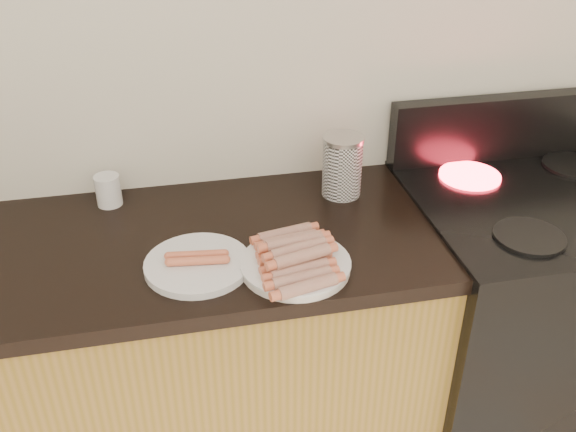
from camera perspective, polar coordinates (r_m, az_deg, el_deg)
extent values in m
cube|color=silver|center=(1.79, -2.93, 14.97)|extent=(4.00, 0.04, 2.60)
cube|color=olive|center=(2.00, -21.59, -14.90)|extent=(2.20, 0.59, 0.86)
cube|color=black|center=(2.19, 20.06, -9.12)|extent=(0.76, 0.65, 0.90)
cube|color=black|center=(1.94, 22.45, 1.28)|extent=(0.76, 0.65, 0.01)
cube|color=black|center=(2.11, 19.03, 7.52)|extent=(0.76, 0.06, 0.20)
cylinder|color=black|center=(1.73, 20.66, -1.72)|extent=(0.18, 0.18, 0.01)
cylinder|color=#FF1E2D|center=(1.98, 15.86, 3.47)|extent=(0.18, 0.18, 0.01)
cylinder|color=black|center=(2.15, 23.99, 4.15)|extent=(0.18, 0.18, 0.01)
cylinder|color=white|center=(1.52, 0.67, -4.50)|extent=(0.32, 0.32, 0.02)
cylinder|color=white|center=(1.55, -8.03, -4.29)|extent=(0.28, 0.28, 0.02)
cylinder|color=#9B383C|center=(1.42, 1.65, -6.29)|extent=(0.14, 0.05, 0.03)
cylinder|color=#9B383C|center=(1.45, 1.36, -5.54)|extent=(0.14, 0.05, 0.03)
cylinder|color=#9B383C|center=(1.47, 1.08, -4.81)|extent=(0.14, 0.05, 0.03)
cylinder|color=#9B383C|center=(1.50, 0.81, -4.11)|extent=(0.14, 0.05, 0.03)
cylinder|color=#9B383C|center=(1.52, 0.55, -3.44)|extent=(0.14, 0.05, 0.03)
cylinder|color=#9B383C|center=(1.55, 0.29, -2.78)|extent=(0.14, 0.05, 0.03)
cylinder|color=#9B383C|center=(1.58, 0.05, -2.15)|extent=(0.14, 0.05, 0.03)
cylinder|color=#9B383C|center=(1.60, -0.18, -1.54)|extent=(0.14, 0.05, 0.03)
cylinder|color=#9B383C|center=(1.47, 0.95, -3.66)|extent=(0.14, 0.05, 0.03)
cylinder|color=#9B383C|center=(1.50, 0.68, -2.98)|extent=(0.14, 0.05, 0.03)
cylinder|color=#9B383C|center=(1.52, 0.42, -2.32)|extent=(0.14, 0.05, 0.03)
cylinder|color=#BF6E3E|center=(1.52, -8.05, -3.96)|extent=(0.14, 0.04, 0.02)
cylinder|color=#BF6E3E|center=(1.54, -8.13, -3.43)|extent=(0.14, 0.04, 0.02)
cylinder|color=white|center=(1.81, 4.83, 4.30)|extent=(0.11, 0.11, 0.17)
cylinder|color=silver|center=(1.77, 4.96, 6.86)|extent=(0.11, 0.11, 0.01)
cylinder|color=white|center=(1.84, -15.69, 2.21)|extent=(0.08, 0.08, 0.09)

